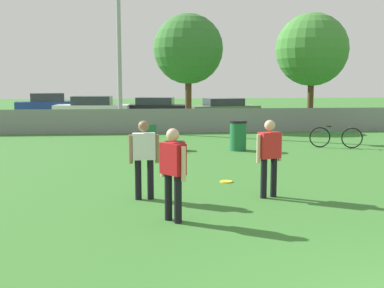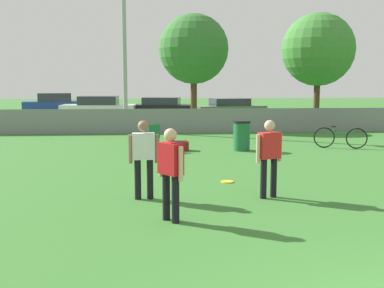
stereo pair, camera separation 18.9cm
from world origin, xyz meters
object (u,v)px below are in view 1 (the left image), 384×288
Objects in this scene: frisbee_disc at (226,181)px; folding_chair_sideline at (149,136)px; gear_bag_sideline at (175,146)px; parked_car_white at (92,108)px; tree_near_pole at (188,49)px; player_thrower_red at (269,153)px; bicycle_sideline at (336,137)px; parked_car_dark at (155,107)px; parked_car_olive at (224,109)px; trash_bin at (238,135)px; tree_far_right at (312,50)px; player_defender_red at (173,168)px; player_receiver_white at (144,154)px; parked_car_blue at (48,105)px; light_pole at (119,24)px.

folding_chair_sideline reaches higher than frisbee_disc.
gear_bag_sideline is 14.26m from parked_car_white.
tree_near_pole is 3.57× the size of player_thrower_red.
gear_bag_sideline is at bearing 99.76° from frisbee_disc.
parked_car_dark reaches higher than bicycle_sideline.
tree_near_pole is 13.85m from frisbee_disc.
bicycle_sideline is at bearing 1.38° from gear_bag_sideline.
player_thrower_red is 1.75× the size of folding_chair_sideline.
folding_chair_sideline is at bearing -73.28° from parked_car_white.
parked_car_olive is at bearing 115.39° from bicycle_sideline.
parked_car_dark is (-2.50, 14.74, 0.14)m from trash_bin.
tree_far_right is 19.29m from player_defender_red.
player_receiver_white is 1.75× the size of folding_chair_sideline.
parked_car_olive is at bearing 80.96° from frisbee_disc.
trash_bin is at bearing -3.84° from gear_bag_sideline.
bicycle_sideline is at bearing -63.49° from parked_car_blue.
light_pole is at bearing 123.63° from trash_bin.
parked_car_blue is (-15.42, 8.57, -3.24)m from tree_far_right.
tree_near_pole is at bearing 79.08° from player_receiver_white.
folding_chair_sideline is at bearing 176.92° from trash_bin.
bicycle_sideline is 1.72× the size of trash_bin.
tree_near_pole is 0.96× the size of tree_far_right.
tree_near_pole is 15.22m from player_receiver_white.
tree_near_pole reaches higher than trash_bin.
parked_car_dark is at bearing 103.31° from tree_near_pole.
frisbee_disc is at bearing -76.43° from parked_car_dark.
folding_chair_sideline is at bearing 88.28° from player_thrower_red.
player_thrower_red is (-6.30, -15.63, -3.04)m from tree_far_right.
gear_bag_sideline is at bearing 81.57° from player_thrower_red.
player_thrower_red is 21.16m from parked_car_white.
player_thrower_red is at bearing 88.76° from player_defender_red.
tree_far_right reaches higher than parked_car_blue.
player_receiver_white is (1.12, -12.97, -3.96)m from light_pole.
gear_bag_sideline is at bearing -78.66° from parked_car_dark.
trash_bin is at bearing 76.07° from frisbee_disc.
parked_car_white is at bearing 158.43° from tree_far_right.
gear_bag_sideline is (0.86, -0.02, -0.36)m from folding_chair_sideline.
trash_bin is at bearing 61.69° from player_receiver_white.
player_receiver_white reaches higher than parked_car_white.
light_pole is 12.86m from frisbee_disc.
bicycle_sideline is at bearing 42.91° from player_receiver_white.
tree_near_pole is 18.90× the size of frisbee_disc.
gear_bag_sideline is (-1.50, 6.76, -0.77)m from player_thrower_red.
tree_near_pole reaches higher than frisbee_disc.
light_pole is 8.89m from trash_bin.
player_receiver_white is 25.00m from parked_car_blue.
parked_car_white is (-5.71, 20.37, -0.24)m from player_thrower_red.
gear_bag_sideline is 0.15× the size of parked_car_dark.
frisbee_disc is at bearing 90.46° from player_thrower_red.
folding_chair_sideline is at bearing -104.25° from tree_near_pole.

